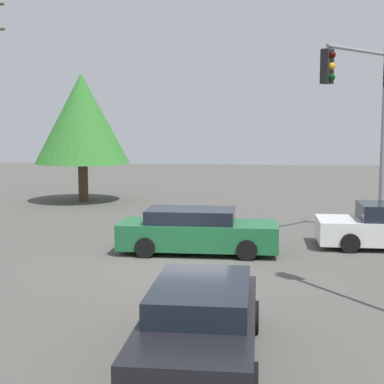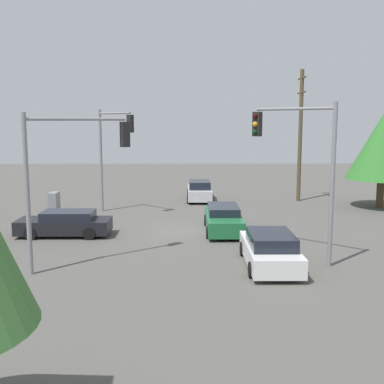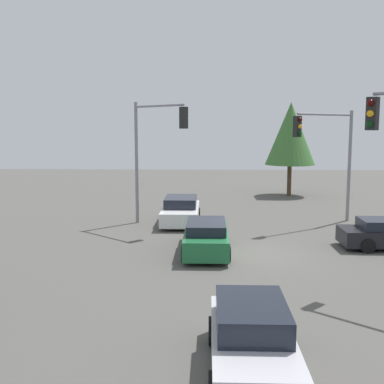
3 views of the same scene
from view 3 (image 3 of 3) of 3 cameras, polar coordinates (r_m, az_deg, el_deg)
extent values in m
plane|color=#54514C|center=(20.21, 6.52, -7.25)|extent=(80.00, 80.00, 0.00)
cube|color=#1E6638|center=(20.25, 1.69, -5.57)|extent=(4.79, 1.79, 0.77)
cube|color=black|center=(19.89, 1.70, -4.07)|extent=(2.63, 1.58, 0.41)
cylinder|color=black|center=(21.78, -0.53, -5.29)|extent=(0.61, 0.22, 0.61)
cylinder|color=black|center=(21.77, 3.96, -5.32)|extent=(0.61, 0.22, 0.61)
cylinder|color=black|center=(18.90, -0.94, -7.31)|extent=(0.61, 0.22, 0.61)
cylinder|color=black|center=(18.89, 4.27, -7.34)|extent=(0.61, 0.22, 0.61)
cylinder|color=black|center=(22.97, 18.80, -5.02)|extent=(0.22, 0.61, 0.61)
cylinder|color=black|center=(21.37, 20.13, -6.01)|extent=(0.22, 0.61, 0.61)
cube|color=silver|center=(26.23, -1.34, -2.56)|extent=(4.74, 1.92, 0.73)
cube|color=black|center=(26.36, -1.32, -1.14)|extent=(2.61, 1.69, 0.51)
cylinder|color=black|center=(24.80, 0.57, -3.70)|extent=(0.60, 0.22, 0.60)
cylinder|color=black|center=(24.91, -3.64, -3.66)|extent=(0.60, 0.22, 0.60)
cylinder|color=black|center=(27.68, 0.73, -2.50)|extent=(0.60, 0.22, 0.60)
cylinder|color=black|center=(27.78, -3.05, -2.48)|extent=(0.60, 0.22, 0.60)
cube|color=silver|center=(10.79, 7.11, -17.81)|extent=(4.20, 1.70, 0.74)
cube|color=black|center=(10.72, 7.06, -14.24)|extent=(2.31, 1.50, 0.54)
cylinder|color=black|center=(12.14, 10.49, -15.97)|extent=(0.68, 0.22, 0.68)
cylinder|color=black|center=(12.02, 2.52, -16.11)|extent=(0.68, 0.22, 0.68)
cylinder|color=gray|center=(26.20, -6.58, 3.40)|extent=(0.18, 0.18, 6.53)
cylinder|color=gray|center=(24.85, -3.99, 10.16)|extent=(2.39, 2.75, 0.12)
cube|color=black|center=(23.58, -0.99, 8.79)|extent=(0.43, 0.44, 1.05)
sphere|color=#360503|center=(23.72, -0.70, 9.60)|extent=(0.22, 0.22, 0.22)
sphere|color=orange|center=(23.71, -0.70, 8.79)|extent=(0.22, 0.22, 0.22)
sphere|color=black|center=(23.70, -0.70, 7.97)|extent=(0.22, 0.22, 0.22)
cylinder|color=gray|center=(27.96, 18.14, 2.90)|extent=(0.18, 0.18, 6.11)
cylinder|color=gray|center=(26.27, 15.58, 8.84)|extent=(2.54, 3.43, 0.12)
cube|color=black|center=(24.72, 12.37, 7.59)|extent=(0.43, 0.44, 1.05)
sphere|color=#360503|center=(24.61, 12.68, 8.36)|extent=(0.22, 0.22, 0.22)
sphere|color=orange|center=(24.61, 12.66, 7.58)|extent=(0.22, 0.22, 0.22)
sphere|color=black|center=(24.61, 12.64, 6.80)|extent=(0.22, 0.22, 0.22)
cube|color=black|center=(16.53, 20.60, 8.68)|extent=(0.43, 0.44, 1.05)
sphere|color=#360503|center=(16.38, 20.42, 9.88)|extent=(0.22, 0.22, 0.22)
sphere|color=orange|center=(16.37, 20.37, 8.71)|extent=(0.22, 0.22, 0.22)
sphere|color=black|center=(16.36, 20.31, 7.53)|extent=(0.22, 0.22, 0.22)
cylinder|color=#4C3823|center=(37.61, 11.45, 1.40)|extent=(0.32, 0.32, 2.37)
cone|color=#3D7033|center=(37.40, 11.59, 6.80)|extent=(3.76, 3.76, 4.71)
camera|label=1|loc=(27.71, 40.99, 3.21)|focal=55.00mm
camera|label=2|loc=(44.55, 4.32, 8.43)|focal=45.00mm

